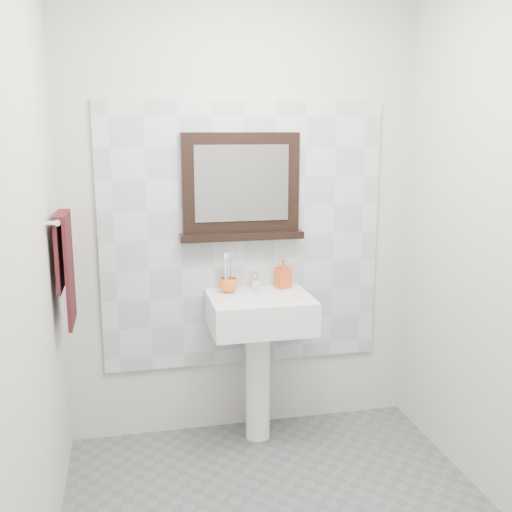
{
  "coord_description": "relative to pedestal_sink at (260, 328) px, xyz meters",
  "views": [
    {
      "loc": [
        -0.65,
        -2.18,
        1.74
      ],
      "look_at": [
        -0.05,
        0.55,
        1.15
      ],
      "focal_mm": 42.0,
      "sensor_mm": 36.0,
      "label": 1
    }
  ],
  "objects": [
    {
      "name": "front_wall",
      "position": [
        -0.05,
        -1.97,
        0.57
      ],
      "size": [
        2.0,
        0.01,
        2.5
      ],
      "primitive_type": "cube",
      "color": "beige",
      "rests_on": "ground"
    },
    {
      "name": "back_wall",
      "position": [
        -0.05,
        0.23,
        0.57
      ],
      "size": [
        2.0,
        0.01,
        2.5
      ],
      "primitive_type": "cube",
      "color": "beige",
      "rests_on": "ground"
    },
    {
      "name": "toothbrush_cup",
      "position": [
        -0.15,
        0.1,
        0.22
      ],
      "size": [
        0.11,
        0.11,
        0.08
      ],
      "primitive_type": "imported",
      "rotation": [
        0.0,
        0.0,
        -0.11
      ],
      "color": "orange",
      "rests_on": "pedestal_sink"
    },
    {
      "name": "left_wall",
      "position": [
        -1.05,
        -0.87,
        0.57
      ],
      "size": [
        0.01,
        2.2,
        2.5
      ],
      "primitive_type": "cube",
      "color": "beige",
      "rests_on": "ground"
    },
    {
      "name": "towel_bar",
      "position": [
        -0.99,
        -0.11,
        0.66
      ],
      "size": [
        0.07,
        0.4,
        0.03
      ],
      "color": "silver",
      "rests_on": "left_wall"
    },
    {
      "name": "soap_dispenser",
      "position": [
        0.17,
        0.13,
        0.27
      ],
      "size": [
        0.09,
        0.1,
        0.17
      ],
      "primitive_type": "imported",
      "rotation": [
        0.0,
        0.0,
        0.31
      ],
      "color": "red",
      "rests_on": "pedestal_sink"
    },
    {
      "name": "toothbrushes",
      "position": [
        -0.15,
        0.11,
        0.31
      ],
      "size": [
        0.05,
        0.04,
        0.21
      ],
      "color": "white",
      "rests_on": "toothbrush_cup"
    },
    {
      "name": "hand_towel",
      "position": [
        -0.99,
        -0.11,
        0.45
      ],
      "size": [
        0.06,
        0.3,
        0.55
      ],
      "color": "black",
      "rests_on": "towel_bar"
    },
    {
      "name": "framed_mirror",
      "position": [
        -0.06,
        0.19,
        0.75
      ],
      "size": [
        0.69,
        0.11,
        0.59
      ],
      "color": "black",
      "rests_on": "back_wall"
    },
    {
      "name": "pedestal_sink",
      "position": [
        0.0,
        0.0,
        0.0
      ],
      "size": [
        0.55,
        0.44,
        0.96
      ],
      "color": "white",
      "rests_on": "ground"
    },
    {
      "name": "splashback",
      "position": [
        -0.05,
        0.21,
        0.47
      ],
      "size": [
        1.6,
        0.02,
        1.5
      ],
      "primitive_type": "cube",
      "color": "#B2BCC0",
      "rests_on": "back_wall"
    }
  ]
}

